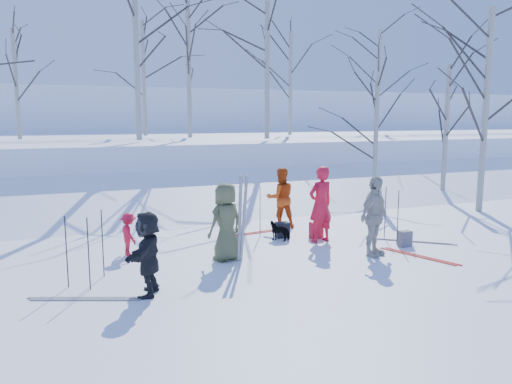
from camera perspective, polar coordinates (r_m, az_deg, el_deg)
name	(u,v)px	position (r m, az deg, el deg)	size (l,w,h in m)	color
ground	(282,260)	(11.08, 2.95, -7.75)	(120.00, 120.00, 0.00)	white
snow_ramp	(197,203)	(17.48, -6.80, -1.23)	(70.00, 9.50, 1.40)	white
snow_plateau	(146,157)	(27.09, -12.46, 3.91)	(70.00, 18.00, 2.20)	white
far_hill	(106,129)	(47.85, -16.81, 6.89)	(90.00, 30.00, 6.00)	white
skier_olive_center	(226,222)	(10.86, -3.46, -3.44)	(0.83, 0.54, 1.71)	#4B5130
skier_red_north	(321,204)	(12.53, 7.40, -1.40)	(0.70, 0.46, 1.91)	red
skier_redor_behind	(281,198)	(14.05, 2.83, -0.69)	(0.83, 0.64, 1.70)	#C6470F
skier_red_seated	(129,234)	(11.66, -14.34, -4.69)	(0.63, 0.36, 0.98)	red
skier_cream_east	(374,216)	(11.49, 13.36, -2.71)	(1.06, 0.44, 1.81)	beige
skier_grey_west	(148,253)	(8.99, -12.26, -6.87)	(1.39, 0.44, 1.50)	black
dog	(280,231)	(12.73, 2.75, -4.45)	(0.26, 0.57, 0.48)	black
upright_ski_left	(240,219)	(10.72, -1.87, -3.06)	(0.07, 0.02, 1.90)	silver
upright_ski_right	(244,218)	(10.74, -1.39, -3.04)	(0.07, 0.02, 1.90)	silver
ski_pair_a	(84,299)	(9.27, -19.07, -11.46)	(1.84, 0.90, 0.02)	silver
ski_pair_b	(252,233)	(13.47, -0.49, -4.73)	(1.91, 0.49, 0.02)	red
ski_pair_c	(414,242)	(13.19, 17.64, -5.43)	(1.58, 1.38, 0.02)	silver
ski_pair_d	(419,256)	(11.89, 18.12, -6.97)	(0.79, 1.86, 0.02)	red
ski_pole_a	(67,252)	(9.80, -20.84, -6.43)	(0.02, 0.02, 1.34)	black
ski_pole_b	(103,243)	(10.23, -17.13, -5.61)	(0.02, 0.02, 1.34)	black
ski_pole_c	(385,212)	(13.31, 14.55, -2.27)	(0.02, 0.02, 1.34)	black
ski_pole_d	(398,217)	(12.74, 15.91, -2.80)	(0.02, 0.02, 1.34)	black
ski_pole_e	(260,211)	(13.01, 0.47, -2.24)	(0.02, 0.02, 1.34)	black
ski_pole_f	(89,254)	(9.53, -18.59, -6.73)	(0.02, 0.02, 1.34)	black
backpack_red	(316,230)	(13.02, 6.89, -4.36)	(0.32, 0.22, 0.42)	#B31B2D
backpack_grey	(405,239)	(12.65, 16.66, -5.14)	(0.30, 0.20, 0.38)	#58595F
backpack_dark	(282,230)	(13.02, 3.02, -4.36)	(0.34, 0.24, 0.40)	black
birch_plateau_a	(16,85)	(22.65, -25.73, 11.00)	(3.67, 3.67, 4.39)	silver
birch_plateau_d	(378,82)	(30.11, 13.80, 12.14)	(4.66, 4.66, 5.81)	silver
birch_plateau_e	(290,84)	(25.82, 3.96, 12.22)	(4.18, 4.18, 5.11)	silver
birch_plateau_f	(136,38)	(20.74, -13.57, 16.71)	(6.09, 6.09, 7.85)	silver
birch_plateau_g	(267,65)	(21.27, 1.28, 14.30)	(4.84, 4.84, 6.06)	silver
birch_plateau_h	(144,79)	(25.26, -12.71, 12.51)	(4.42, 4.42, 5.46)	silver
birch_plateau_i	(189,69)	(22.61, -7.69, 13.74)	(4.76, 4.76, 5.94)	silver
birch_edge_b	(485,112)	(17.95, 24.74, 8.32)	(5.18, 5.18, 6.55)	silver
birch_edge_c	(446,133)	(20.26, 20.87, 6.34)	(4.12, 4.12, 5.03)	silver
birch_edge_e	(376,142)	(19.05, 13.52, 5.59)	(3.67, 3.67, 4.39)	silver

